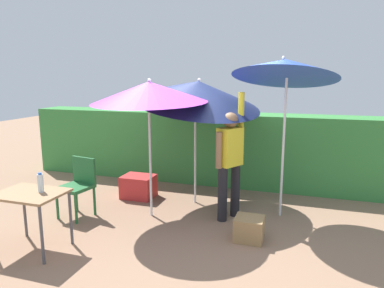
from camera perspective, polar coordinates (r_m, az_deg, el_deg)
The scene contains 11 objects.
ground_plane at distance 5.39m, azimuth -1.00°, elevation -12.16°, with size 24.00×24.00×0.00m, color #937056.
hedge_row at distance 7.04m, azimuth 4.29°, elevation -0.66°, with size 8.00×0.70×1.40m, color #38843D.
umbrella_rainbow at distance 5.31m, azimuth 14.80°, elevation 11.65°, with size 1.53×1.53×2.54m.
umbrella_orange at distance 5.73m, azimuth 0.85°, elevation 8.34°, with size 2.17×2.12×2.33m.
umbrella_yellow at distance 5.17m, azimuth -6.94°, elevation 8.30°, with size 1.70×1.71×2.08m.
person_vendor at distance 5.20m, azimuth 6.10°, elevation -2.22°, with size 0.37×0.52×1.88m.
chair_plastic at distance 5.66m, azimuth -17.84°, elevation -6.05°, with size 0.51×0.51×0.89m.
cooler_box at distance 6.33m, azimuth -8.62°, elevation -6.80°, with size 0.55×0.44×0.39m, color red.
crate_cardboard at distance 4.79m, azimuth 9.20°, elevation -13.35°, with size 0.37×0.35×0.31m, color #9E7A4C.
folding_table at distance 4.74m, azimuth -24.64°, elevation -8.14°, with size 0.80×0.60×0.73m.
bottle_water at distance 4.64m, azimuth -23.26°, elevation -5.79°, with size 0.07×0.07×0.24m.
Camera 1 is at (1.60, -4.69, 2.12)m, focal length 33.04 mm.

